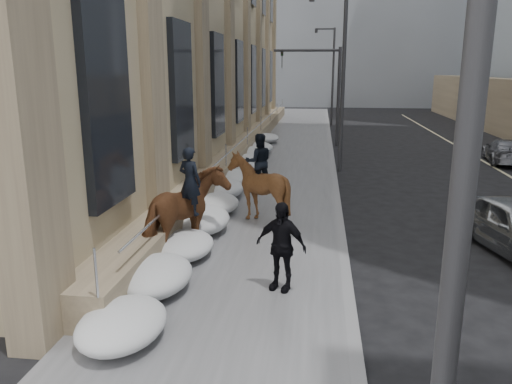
% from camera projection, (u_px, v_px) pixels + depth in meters
% --- Properties ---
extents(ground, '(140.00, 140.00, 0.00)m').
position_uv_depth(ground, '(223.00, 299.00, 10.51)').
color(ground, black).
rests_on(ground, ground).
extents(sidewalk, '(5.00, 80.00, 0.12)m').
position_uv_depth(sidewalk, '(270.00, 188.00, 20.13)').
color(sidewalk, '#545457').
rests_on(sidewalk, ground).
extents(curb, '(0.24, 80.00, 0.12)m').
position_uv_depth(curb, '(336.00, 189.00, 19.81)').
color(curb, slate).
rests_on(curb, ground).
extents(bg_building_far, '(24.00, 12.00, 20.00)m').
position_uv_depth(bg_building_far, '(272.00, 34.00, 78.16)').
color(bg_building_far, gray).
rests_on(bg_building_far, ground).
extents(streetlight_near, '(1.71, 0.24, 8.00)m').
position_uv_depth(streetlight_near, '(448.00, 92.00, 3.30)').
color(streetlight_near, '#2D2D30').
rests_on(streetlight_near, ground).
extents(streetlight_mid, '(1.71, 0.24, 8.00)m').
position_uv_depth(streetlight_mid, '(340.00, 72.00, 22.55)').
color(streetlight_mid, '#2D2D30').
rests_on(streetlight_mid, ground).
extents(streetlight_far, '(1.71, 0.24, 8.00)m').
position_uv_depth(streetlight_far, '(331.00, 70.00, 41.81)').
color(streetlight_far, '#2D2D30').
rests_on(streetlight_far, ground).
extents(traffic_signal, '(4.10, 0.22, 6.00)m').
position_uv_depth(traffic_signal, '(324.00, 81.00, 30.48)').
color(traffic_signal, '#2D2D30').
rests_on(traffic_signal, ground).
extents(snow_bank, '(1.70, 18.10, 0.76)m').
position_uv_depth(snow_bank, '(227.00, 187.00, 18.38)').
color(snow_bank, silver).
rests_on(snow_bank, sidewalk).
extents(mounted_horse_left, '(2.06, 2.81, 2.74)m').
position_uv_depth(mounted_horse_left, '(186.00, 211.00, 12.50)').
color(mounted_horse_left, '#542F19').
rests_on(mounted_horse_left, sidewalk).
extents(mounted_horse_right, '(2.16, 2.30, 2.71)m').
position_uv_depth(mounted_horse_right, '(258.00, 185.00, 15.30)').
color(mounted_horse_right, '#4B2C15').
rests_on(mounted_horse_right, sidewalk).
extents(pedestrian, '(1.23, 0.82, 1.93)m').
position_uv_depth(pedestrian, '(281.00, 246.00, 10.53)').
color(pedestrian, black).
rests_on(pedestrian, sidewalk).
extents(car_grey, '(2.31, 4.45, 1.23)m').
position_uv_depth(car_grey, '(505.00, 151.00, 25.59)').
color(car_grey, slate).
rests_on(car_grey, ground).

